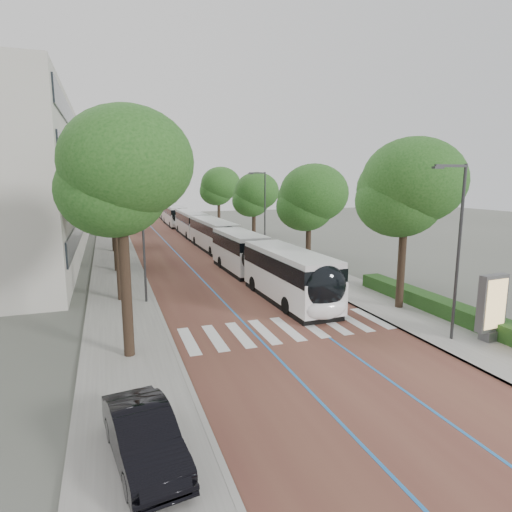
# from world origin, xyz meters

# --- Properties ---
(ground) EXTENTS (160.00, 160.00, 0.00)m
(ground) POSITION_xyz_m (0.00, 0.00, 0.00)
(ground) COLOR #51544C
(ground) RESTS_ON ground
(road) EXTENTS (11.00, 140.00, 0.02)m
(road) POSITION_xyz_m (0.00, 40.00, 0.01)
(road) COLOR #572D27
(road) RESTS_ON ground
(sidewalk_left) EXTENTS (4.00, 140.00, 0.12)m
(sidewalk_left) POSITION_xyz_m (-7.50, 40.00, 0.06)
(sidewalk_left) COLOR gray
(sidewalk_left) RESTS_ON ground
(sidewalk_right) EXTENTS (4.00, 140.00, 0.12)m
(sidewalk_right) POSITION_xyz_m (7.50, 40.00, 0.06)
(sidewalk_right) COLOR gray
(sidewalk_right) RESTS_ON ground
(kerb_left) EXTENTS (0.20, 140.00, 0.14)m
(kerb_left) POSITION_xyz_m (-5.60, 40.00, 0.06)
(kerb_left) COLOR gray
(kerb_left) RESTS_ON ground
(kerb_right) EXTENTS (0.20, 140.00, 0.14)m
(kerb_right) POSITION_xyz_m (5.60, 40.00, 0.06)
(kerb_right) COLOR gray
(kerb_right) RESTS_ON ground
(zebra_crossing) EXTENTS (10.55, 3.60, 0.01)m
(zebra_crossing) POSITION_xyz_m (0.20, 1.00, 0.03)
(zebra_crossing) COLOR silver
(zebra_crossing) RESTS_ON ground
(lane_line_left) EXTENTS (0.12, 126.00, 0.01)m
(lane_line_left) POSITION_xyz_m (-1.60, 40.00, 0.02)
(lane_line_left) COLOR #2368AF
(lane_line_left) RESTS_ON road
(lane_line_right) EXTENTS (0.12, 126.00, 0.01)m
(lane_line_right) POSITION_xyz_m (1.60, 40.00, 0.02)
(lane_line_right) COLOR #2368AF
(lane_line_right) RESTS_ON road
(hedge) EXTENTS (1.20, 14.00, 0.80)m
(hedge) POSITION_xyz_m (9.10, 0.00, 0.52)
(hedge) COLOR #193B14
(hedge) RESTS_ON sidewalk_right
(streetlight_near) EXTENTS (1.82, 0.20, 8.00)m
(streetlight_near) POSITION_xyz_m (6.62, -3.00, 4.82)
(streetlight_near) COLOR #2F3032
(streetlight_near) RESTS_ON sidewalk_right
(streetlight_far) EXTENTS (1.82, 0.20, 8.00)m
(streetlight_far) POSITION_xyz_m (6.62, 22.00, 4.82)
(streetlight_far) COLOR #2F3032
(streetlight_far) RESTS_ON sidewalk_right
(lamp_post_left) EXTENTS (0.14, 0.14, 8.00)m
(lamp_post_left) POSITION_xyz_m (-6.10, 8.00, 4.12)
(lamp_post_left) COLOR #2F3032
(lamp_post_left) RESTS_ON sidewalk_left
(trees_left) EXTENTS (5.80, 60.40, 9.75)m
(trees_left) POSITION_xyz_m (-7.50, 25.10, 7.06)
(trees_left) COLOR black
(trees_left) RESTS_ON ground
(trees_right) EXTENTS (5.79, 47.72, 9.15)m
(trees_right) POSITION_xyz_m (7.70, 22.00, 6.05)
(trees_right) COLOR black
(trees_right) RESTS_ON ground
(lead_bus) EXTENTS (2.96, 18.45, 3.20)m
(lead_bus) POSITION_xyz_m (2.14, 9.37, 1.63)
(lead_bus) COLOR black
(lead_bus) RESTS_ON ground
(bus_queued_0) EXTENTS (2.70, 12.43, 3.20)m
(bus_queued_0) POSITION_xyz_m (2.44, 25.50, 1.62)
(bus_queued_0) COLOR white
(bus_queued_0) RESTS_ON ground
(bus_queued_1) EXTENTS (2.68, 12.43, 3.20)m
(bus_queued_1) POSITION_xyz_m (2.43, 37.97, 1.62)
(bus_queued_1) COLOR white
(bus_queued_1) RESTS_ON ground
(bus_queued_2) EXTENTS (2.74, 12.44, 3.20)m
(bus_queued_2) POSITION_xyz_m (2.25, 51.35, 1.62)
(bus_queued_2) COLOR white
(bus_queued_2) RESTS_ON ground
(bus_queued_3) EXTENTS (2.84, 12.46, 3.20)m
(bus_queued_3) POSITION_xyz_m (2.65, 64.35, 1.62)
(bus_queued_3) COLOR white
(bus_queued_3) RESTS_ON ground
(ad_panel) EXTENTS (1.52, 0.63, 3.10)m
(ad_panel) POSITION_xyz_m (8.27, -3.74, 1.75)
(ad_panel) COLOR #59595B
(ad_panel) RESTS_ON sidewalk_right
(parked_car) EXTENTS (2.14, 4.50, 1.43)m
(parked_car) POSITION_xyz_m (-7.49, -7.31, 0.83)
(parked_car) COLOR black
(parked_car) RESTS_ON sidewalk_left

